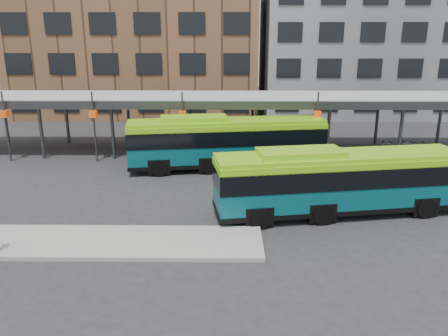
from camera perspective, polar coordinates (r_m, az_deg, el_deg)
ground at (r=20.90m, az=0.30°, el=-6.33°), size 120.00×120.00×0.00m
boarding_island at (r=18.98m, az=-16.83°, el=-9.23°), size 14.00×3.00×0.18m
canopy at (r=32.42m, az=0.36°, el=9.00°), size 40.00×6.53×4.80m
building_brick at (r=52.35m, az=-11.11°, el=19.30°), size 26.00×14.00×22.00m
building_grey at (r=53.72m, az=18.77°, el=17.61°), size 24.00×14.00×20.00m
bus_front at (r=21.37m, az=14.65°, el=-1.53°), size 12.03×4.44×3.25m
bus_rear at (r=28.23m, az=0.24°, el=3.56°), size 12.83×4.57×3.47m
bike_rack at (r=34.37m, az=22.01°, el=2.37°), size 4.34×1.25×1.01m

